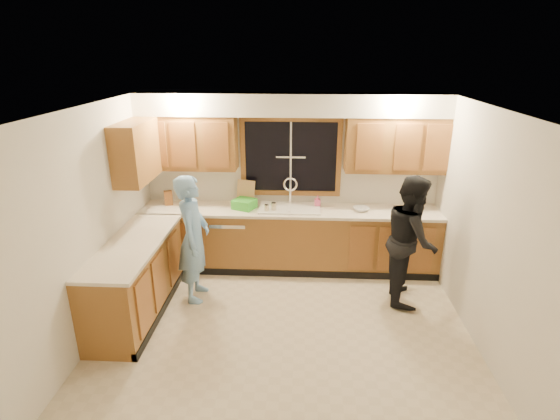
# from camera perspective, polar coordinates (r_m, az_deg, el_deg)

# --- Properties ---
(floor) EXTENTS (4.20, 4.20, 0.00)m
(floor) POSITION_cam_1_polar(r_m,az_deg,el_deg) (5.18, 0.57, -15.65)
(floor) COLOR beige
(floor) RESTS_ON ground
(ceiling) EXTENTS (4.20, 4.20, 0.00)m
(ceiling) POSITION_cam_1_polar(r_m,az_deg,el_deg) (4.23, 0.69, 12.98)
(ceiling) COLOR white
(wall_back) EXTENTS (4.20, 0.00, 4.20)m
(wall_back) POSITION_cam_1_polar(r_m,az_deg,el_deg) (6.35, 1.39, 3.88)
(wall_back) COLOR silver
(wall_back) RESTS_ON ground
(wall_left) EXTENTS (0.00, 3.80, 3.80)m
(wall_left) POSITION_cam_1_polar(r_m,az_deg,el_deg) (5.10, -23.70, -2.06)
(wall_left) COLOR silver
(wall_left) RESTS_ON ground
(wall_right) EXTENTS (0.00, 3.80, 3.80)m
(wall_right) POSITION_cam_1_polar(r_m,az_deg,el_deg) (4.94, 25.76, -3.04)
(wall_right) COLOR silver
(wall_right) RESTS_ON ground
(base_cabinets_back) EXTENTS (4.20, 0.60, 0.88)m
(base_cabinets_back) POSITION_cam_1_polar(r_m,az_deg,el_deg) (6.35, 1.24, -3.92)
(base_cabinets_back) COLOR #915D2A
(base_cabinets_back) RESTS_ON ground
(base_cabinets_left) EXTENTS (0.60, 1.90, 0.88)m
(base_cabinets_left) POSITION_cam_1_polar(r_m,az_deg,el_deg) (5.59, -18.21, -8.52)
(base_cabinets_left) COLOR #915D2A
(base_cabinets_left) RESTS_ON ground
(countertop_back) EXTENTS (4.20, 0.63, 0.04)m
(countertop_back) POSITION_cam_1_polar(r_m,az_deg,el_deg) (6.16, 1.27, -0.07)
(countertop_back) COLOR #F6E7CF
(countertop_back) RESTS_ON base_cabinets_back
(countertop_left) EXTENTS (0.63, 1.90, 0.04)m
(countertop_left) POSITION_cam_1_polar(r_m,az_deg,el_deg) (5.39, -18.59, -4.23)
(countertop_left) COLOR #F6E7CF
(countertop_left) RESTS_ON base_cabinets_left
(upper_cabinets_left) EXTENTS (1.35, 0.33, 0.75)m
(upper_cabinets_left) POSITION_cam_1_polar(r_m,az_deg,el_deg) (6.26, -11.91, 8.63)
(upper_cabinets_left) COLOR #915D2A
(upper_cabinets_left) RESTS_ON wall_back
(upper_cabinets_right) EXTENTS (1.35, 0.33, 0.75)m
(upper_cabinets_right) POSITION_cam_1_polar(r_m,az_deg,el_deg) (6.18, 14.85, 8.24)
(upper_cabinets_right) COLOR #915D2A
(upper_cabinets_right) RESTS_ON wall_back
(upper_cabinets_return) EXTENTS (0.33, 0.90, 0.75)m
(upper_cabinets_return) POSITION_cam_1_polar(r_m,az_deg,el_deg) (5.85, -18.30, 7.25)
(upper_cabinets_return) COLOR #915D2A
(upper_cabinets_return) RESTS_ON wall_left
(soffit) EXTENTS (4.20, 0.35, 0.30)m
(soffit) POSITION_cam_1_polar(r_m,az_deg,el_deg) (5.96, 1.43, 13.60)
(soffit) COLOR white
(soffit) RESTS_ON wall_back
(window_frame) EXTENTS (1.44, 0.03, 1.14)m
(window_frame) POSITION_cam_1_polar(r_m,az_deg,el_deg) (6.26, 1.41, 6.93)
(window_frame) COLOR black
(window_frame) RESTS_ON wall_back
(sink) EXTENTS (0.86, 0.52, 0.57)m
(sink) POSITION_cam_1_polar(r_m,az_deg,el_deg) (6.19, 1.27, -0.31)
(sink) COLOR white
(sink) RESTS_ON countertop_back
(dishwasher) EXTENTS (0.60, 0.56, 0.82)m
(dishwasher) POSITION_cam_1_polar(r_m,az_deg,el_deg) (6.43, -6.37, -4.00)
(dishwasher) COLOR silver
(dishwasher) RESTS_ON floor
(stove) EXTENTS (0.58, 0.75, 0.90)m
(stove) POSITION_cam_1_polar(r_m,az_deg,el_deg) (5.14, -20.46, -11.40)
(stove) COLOR silver
(stove) RESTS_ON floor
(man) EXTENTS (0.41, 0.61, 1.64)m
(man) POSITION_cam_1_polar(r_m,az_deg,el_deg) (5.56, -11.22, -3.70)
(man) COLOR #72A3D8
(man) RESTS_ON floor
(woman) EXTENTS (0.70, 0.85, 1.64)m
(woman) POSITION_cam_1_polar(r_m,az_deg,el_deg) (5.66, 16.73, -3.73)
(woman) COLOR black
(woman) RESTS_ON floor
(knife_block) EXTENTS (0.14, 0.13, 0.21)m
(knife_block) POSITION_cam_1_polar(r_m,az_deg,el_deg) (6.51, -14.37, 1.55)
(knife_block) COLOR #995C2A
(knife_block) RESTS_ON countertop_back
(cutting_board) EXTENTS (0.29, 0.17, 0.36)m
(cutting_board) POSITION_cam_1_polar(r_m,az_deg,el_deg) (6.31, -4.50, 2.28)
(cutting_board) COLOR tan
(cutting_board) RESTS_ON countertop_back
(dish_crate) EXTENTS (0.36, 0.35, 0.13)m
(dish_crate) POSITION_cam_1_polar(r_m,az_deg,el_deg) (6.19, -4.68, 0.80)
(dish_crate) COLOR green
(dish_crate) RESTS_ON countertop_back
(soap_bottle) EXTENTS (0.09, 0.09, 0.17)m
(soap_bottle) POSITION_cam_1_polar(r_m,az_deg,el_deg) (6.24, 4.92, 1.15)
(soap_bottle) COLOR #D75185
(soap_bottle) RESTS_ON countertop_back
(bowl) EXTENTS (0.27, 0.27, 0.05)m
(bowl) POSITION_cam_1_polar(r_m,az_deg,el_deg) (6.19, 10.56, 0.13)
(bowl) COLOR silver
(bowl) RESTS_ON countertop_back
(can_left) EXTENTS (0.07, 0.07, 0.11)m
(can_left) POSITION_cam_1_polar(r_m,az_deg,el_deg) (6.01, -1.77, 0.18)
(can_left) COLOR beige
(can_left) RESTS_ON countertop_back
(can_right) EXTENTS (0.08, 0.08, 0.13)m
(can_right) POSITION_cam_1_polar(r_m,az_deg,el_deg) (6.05, -0.82, 0.38)
(can_right) COLOR beige
(can_right) RESTS_ON countertop_back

